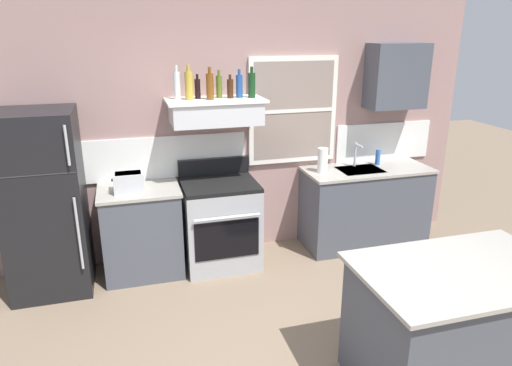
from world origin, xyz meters
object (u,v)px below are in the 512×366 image
stove_range (220,223)px  bottle_dark_green_wine (252,85)px  toaster (129,182)px  bottle_clear_tall (177,85)px  paper_towel_roll (323,160)px  bottle_champagne_gold_foil (189,85)px  dish_soap_bottle (378,157)px  bottle_blue_liqueur (239,86)px  bottle_brown_stout (230,88)px  bottle_balsamic_dark (198,88)px  bottle_olive_oil_square (219,86)px  refrigerator (45,204)px  kitchen_island (455,327)px  bottle_amber_wine (210,86)px

stove_range → bottle_dark_green_wine: 1.46m
toaster → bottle_clear_tall: size_ratio=0.91×
paper_towel_roll → bottle_clear_tall: bearing=175.5°
bottle_clear_tall → bottle_dark_green_wine: bearing=-6.8°
bottle_champagne_gold_foil → paper_towel_roll: (1.40, -0.05, -0.84)m
bottle_dark_green_wine → dish_soap_bottle: (1.51, 0.07, -0.87)m
toaster → paper_towel_roll: paper_towel_roll is taller
bottle_clear_tall → bottle_blue_liqueur: (0.60, -0.05, -0.02)m
bottle_blue_liqueur → bottle_brown_stout: bearing=-175.6°
bottle_clear_tall → bottle_brown_stout: (0.51, -0.05, -0.04)m
bottle_balsamic_dark → bottle_olive_oil_square: bearing=0.4°
stove_range → bottle_olive_oil_square: 1.40m
refrigerator → stove_range: 1.70m
kitchen_island → stove_range: bearing=118.4°
bottle_clear_tall → paper_towel_roll: bearing=-4.5°
bottle_clear_tall → bottle_champagne_gold_foil: 0.12m
refrigerator → toaster: bearing=-1.0°
stove_range → bottle_champagne_gold_foil: (-0.25, 0.09, 1.42)m
stove_range → bottle_champagne_gold_foil: bottle_champagne_gold_foil is taller
stove_range → bottle_champagne_gold_foil: size_ratio=3.29×
refrigerator → stove_range: size_ratio=1.59×
bottle_olive_oil_square → bottle_brown_stout: bearing=-23.8°
paper_towel_roll → stove_range: bearing=-178.1°
refrigerator → bottle_champagne_gold_foil: bearing=4.7°
stove_range → bottle_blue_liqueur: size_ratio=3.95×
stove_range → bottle_amber_wine: 1.41m
toaster → bottle_dark_green_wine: 1.53m
bottle_amber_wine → bottle_dark_green_wine: size_ratio=1.02×
bottle_olive_oil_square → kitchen_island: (1.13, -2.34, -1.40)m
bottle_amber_wine → kitchen_island: (1.24, -2.25, -1.42)m
toaster → bottle_champagne_gold_foil: bottle_champagne_gold_foil is taller
refrigerator → bottle_amber_wine: bottle_amber_wine is taller
bottle_balsamic_dark → dish_soap_bottle: (2.04, -0.01, -0.84)m
bottle_olive_oil_square → bottle_brown_stout: (0.10, -0.04, -0.02)m
bottle_amber_wine → bottle_dark_green_wine: (0.42, 0.01, -0.00)m
toaster → bottle_balsamic_dark: bearing=14.2°
refrigerator → bottle_olive_oil_square: 1.98m
bottle_amber_wine → bottle_olive_oil_square: bottle_amber_wine is taller
toaster → kitchen_island: bearing=-46.2°
toaster → bottle_olive_oil_square: (0.94, 0.19, 0.85)m
refrigerator → bottle_amber_wine: (1.59, 0.08, 1.01)m
refrigerator → dish_soap_bottle: size_ratio=9.60×
toaster → bottle_blue_liqueur: bearing=7.4°
bottle_blue_liqueur → dish_soap_bottle: bearing=0.9°
bottle_champagne_gold_foil → kitchen_island: size_ratio=0.24×
bottle_balsamic_dark → paper_towel_roll: (1.31, -0.11, -0.80)m
toaster → stove_range: 1.04m
bottle_blue_liqueur → bottle_dark_green_wine: 0.13m
bottle_blue_liqueur → dish_soap_bottle: (1.63, 0.03, -0.86)m
stove_range → bottle_champagne_gold_foil: bearing=160.0°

